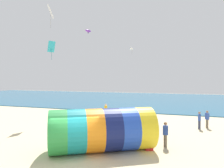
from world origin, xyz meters
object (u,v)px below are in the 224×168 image
at_px(kite_white_diamond, 51,12).
at_px(bystander_near_water, 199,120).
at_px(kite_handler, 165,134).
at_px(kite_white_delta, 132,49).
at_px(giant_inflatable_tube, 103,130).
at_px(kite_cyan_diamond, 51,47).
at_px(cooler_box, 149,147).
at_px(kite_purple_parafoil, 88,31).
at_px(bystander_mid_beach, 106,110).
at_px(bystander_far_left, 207,119).

xyz_separation_m(kite_white_diamond, bystander_near_water, (15.18, 1.96, -11.19)).
bearing_deg(kite_white_diamond, bystander_near_water, 7.38).
distance_m(kite_handler, kite_white_delta, 16.70).
xyz_separation_m(kite_handler, kite_white_diamond, (-12.60, 4.65, 11.13)).
height_order(giant_inflatable_tube, kite_cyan_diamond, kite_cyan_diamond).
height_order(kite_white_delta, cooler_box, kite_white_delta).
height_order(kite_handler, kite_purple_parafoil, kite_purple_parafoil).
xyz_separation_m(kite_purple_parafoil, bystander_near_water, (14.25, -5.57, -10.63)).
bearing_deg(kite_white_diamond, kite_cyan_diamond, 121.69).
bearing_deg(kite_white_delta, bystander_mid_beach, -119.65).
height_order(kite_handler, kite_white_delta, kite_white_delta).
height_order(giant_inflatable_tube, kite_white_delta, kite_white_delta).
relative_size(kite_purple_parafoil, bystander_near_water, 0.69).
relative_size(kite_handler, cooler_box, 3.41).
bearing_deg(bystander_far_left, cooler_box, -117.09).
xyz_separation_m(kite_white_diamond, kite_cyan_diamond, (-0.73, 1.18, -3.58)).
relative_size(kite_handler, kite_cyan_diamond, 0.83).
bearing_deg(kite_white_delta, cooler_box, -72.06).
height_order(kite_white_delta, kite_cyan_diamond, kite_white_delta).
relative_size(giant_inflatable_tube, kite_purple_parafoil, 6.38).
relative_size(bystander_near_water, bystander_far_left, 0.98).
distance_m(bystander_far_left, cooler_box, 9.46).
xyz_separation_m(giant_inflatable_tube, cooler_box, (2.90, 1.21, -1.24)).
xyz_separation_m(kite_white_delta, bystander_far_left, (9.01, -6.14, -8.03)).
relative_size(kite_cyan_diamond, bystander_near_water, 1.27).
bearing_deg(kite_cyan_diamond, giant_inflatable_tube, -40.48).
relative_size(giant_inflatable_tube, kite_white_delta, 7.10).
xyz_separation_m(kite_cyan_diamond, bystander_far_left, (16.65, 1.55, -7.59)).
distance_m(kite_white_delta, kite_cyan_diamond, 10.85).
distance_m(kite_white_diamond, kite_cyan_diamond, 3.84).
distance_m(kite_purple_parafoil, kite_white_delta, 6.65).
relative_size(kite_white_delta, cooler_box, 1.98).
bearing_deg(kite_white_diamond, kite_handler, -20.25).
distance_m(kite_purple_parafoil, bystander_far_left, 18.99).
xyz_separation_m(kite_purple_parafoil, bystander_far_left, (14.99, -4.81, -10.61)).
bearing_deg(bystander_far_left, kite_cyan_diamond, -174.68).
xyz_separation_m(giant_inflatable_tube, bystander_near_water, (6.45, 8.85, -0.57)).
bearing_deg(kite_cyan_diamond, kite_handler, -23.61).
xyz_separation_m(kite_white_delta, kite_white_diamond, (-6.91, -8.87, 3.15)).
xyz_separation_m(giant_inflatable_tube, bystander_far_left, (7.20, 9.61, -0.55)).
bearing_deg(bystander_mid_beach, kite_white_delta, 60.35).
height_order(kite_white_diamond, bystander_far_left, kite_white_diamond).
height_order(kite_purple_parafoil, bystander_far_left, kite_purple_parafoil).
bearing_deg(giant_inflatable_tube, kite_white_delta, 96.55).
bearing_deg(kite_cyan_diamond, bystander_near_water, 2.83).
bearing_deg(cooler_box, giant_inflatable_tube, -157.33).
bearing_deg(cooler_box, bystander_near_water, 65.05).
bearing_deg(kite_purple_parafoil, bystander_far_left, -17.78).
bearing_deg(bystander_mid_beach, kite_handler, -49.60).
xyz_separation_m(kite_white_diamond, bystander_mid_beach, (4.58, 4.77, -11.16)).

